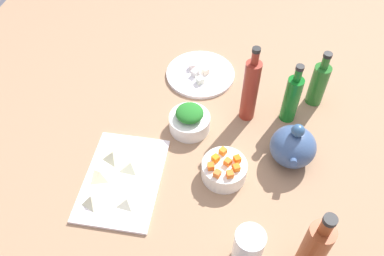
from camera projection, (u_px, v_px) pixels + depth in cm
name	position (u px, v px, depth cm)	size (l,w,h in cm)	color
tabletop	(192.00, 141.00, 125.84)	(190.00, 190.00, 3.00)	#997455
cutting_board	(123.00, 179.00, 114.39)	(31.03, 21.39, 1.00)	white
plate_tofu	(200.00, 74.00, 142.88)	(24.38, 24.38, 1.20)	white
bowl_greens	(190.00, 122.00, 125.39)	(12.90, 12.90, 5.28)	white
bowl_carrots	(224.00, 170.00, 113.68)	(12.90, 12.90, 5.58)	white
teapot	(293.00, 146.00, 115.20)	(15.14, 13.35, 14.86)	#3A547D
bottle_0	(250.00, 90.00, 121.83)	(4.89, 4.89, 27.72)	maroon
bottle_1	(319.00, 83.00, 128.95)	(5.45, 5.45, 20.36)	#266826
bottle_2	(292.00, 98.00, 123.47)	(5.00, 5.00, 21.97)	#146A1F
bottle_3	(314.00, 249.00, 90.74)	(5.99, 5.99, 24.97)	brown
drinking_glass_0	(248.00, 248.00, 95.15)	(7.32, 7.32, 12.56)	white
carrot_cube_0	(228.00, 162.00, 111.00)	(1.80, 1.80, 1.80)	orange
carrot_cube_1	(215.00, 158.00, 111.79)	(1.80, 1.80, 1.80)	orange
carrot_cube_2	(223.00, 151.00, 113.40)	(1.80, 1.80, 1.80)	orange
carrot_cube_3	(230.00, 174.00, 108.36)	(1.80, 1.80, 1.80)	orange
carrot_cube_4	(211.00, 166.00, 110.04)	(1.80, 1.80, 1.80)	orange
carrot_cube_5	(237.00, 159.00, 111.66)	(1.80, 1.80, 1.80)	orange
carrot_cube_6	(217.00, 174.00, 108.48)	(1.80, 1.80, 1.80)	orange
carrot_cube_7	(236.00, 168.00, 109.77)	(1.80, 1.80, 1.80)	orange
chopped_greens_mound	(190.00, 113.00, 121.98)	(8.60, 8.60, 3.63)	#227124
tofu_cube_0	(205.00, 71.00, 141.40)	(2.20, 2.20, 2.20)	#FBE7C9
tofu_cube_1	(192.00, 66.00, 143.06)	(2.20, 2.20, 2.20)	white
tofu_cube_2	(200.00, 80.00, 138.29)	(2.20, 2.20, 2.20)	white
tofu_cube_3	(195.00, 73.00, 140.73)	(2.20, 2.20, 2.20)	white
dumpling_0	(127.00, 201.00, 108.10)	(4.82, 4.46, 2.07)	beige
dumpling_1	(113.00, 155.00, 117.58)	(5.30, 5.16, 2.81)	beige
dumpling_2	(131.00, 165.00, 115.68)	(5.77, 5.09, 2.15)	beige
dumpling_3	(92.00, 199.00, 107.78)	(4.50, 4.48, 3.16)	beige
dumpling_4	(101.00, 174.00, 113.63)	(5.64, 4.80, 2.13)	beige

